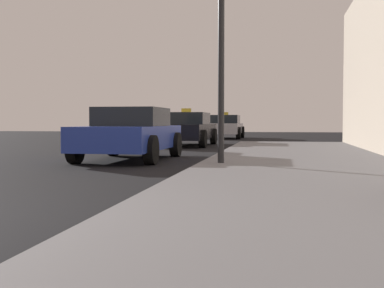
% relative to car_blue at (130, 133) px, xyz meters
% --- Properties ---
extents(sidewalk, '(4.00, 32.00, 0.15)m').
position_rel_car_blue_xyz_m(sidewalk, '(4.06, -8.03, -0.57)').
color(sidewalk, slate).
rests_on(sidewalk, ground_plane).
extents(car_blue, '(1.94, 4.05, 1.27)m').
position_rel_car_blue_xyz_m(car_blue, '(0.00, 0.00, 0.00)').
color(car_blue, '#233899').
rests_on(car_blue, ground_plane).
extents(car_black, '(2.02, 4.50, 1.43)m').
position_rel_car_blue_xyz_m(car_black, '(0.01, 7.19, 0.00)').
color(car_black, black).
rests_on(car_black, ground_plane).
extents(car_silver, '(1.96, 4.09, 1.43)m').
position_rel_car_blue_xyz_m(car_silver, '(0.59, 15.58, 0.00)').
color(car_silver, '#B7B7BF').
rests_on(car_silver, ground_plane).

